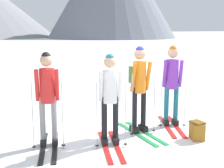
# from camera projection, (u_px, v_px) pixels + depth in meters

# --- Properties ---
(ground_plane) EXTENTS (400.00, 400.00, 0.00)m
(ground_plane) POSITION_uv_depth(u_px,v_px,m) (116.00, 137.00, 6.36)
(ground_plane) COLOR white
(skier_in_red) EXTENTS (0.76, 1.62, 1.81)m
(skier_in_red) POSITION_uv_depth(u_px,v_px,m) (47.00, 93.00, 5.74)
(skier_in_red) COLOR black
(skier_in_red) RESTS_ON ground
(skier_in_white) EXTENTS (0.79, 1.67, 1.77)m
(skier_in_white) POSITION_uv_depth(u_px,v_px,m) (110.00, 94.00, 5.80)
(skier_in_white) COLOR red
(skier_in_white) RESTS_ON ground
(skier_in_orange) EXTENTS (0.61, 1.64, 1.87)m
(skier_in_orange) POSITION_uv_depth(u_px,v_px,m) (139.00, 84.00, 6.49)
(skier_in_orange) COLOR green
(skier_in_orange) RESTS_ON ground
(skier_in_purple) EXTENTS (0.93, 1.60, 1.86)m
(skier_in_purple) POSITION_uv_depth(u_px,v_px,m) (172.00, 81.00, 6.96)
(skier_in_purple) COLOR red
(skier_in_purple) RESTS_ON ground
(backpack_on_snow_front) EXTENTS (0.35, 0.39, 0.38)m
(backpack_on_snow_front) POSITION_uv_depth(u_px,v_px,m) (197.00, 131.00, 6.21)
(backpack_on_snow_front) COLOR #99661E
(backpack_on_snow_front) RESTS_ON ground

